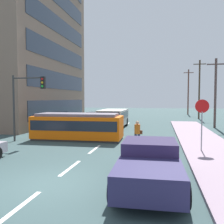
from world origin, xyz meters
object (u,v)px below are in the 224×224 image
object	(u,v)px
streetcar_tram	(78,126)
utility_pole_far	(199,88)
pickup_truck_parked	(149,164)
stop_sign	(202,114)
parked_sedan_furthest	(94,116)
utility_pole_distant	(188,91)
city_bus	(113,117)
pedestrian_crossing	(137,132)
utility_pole_mid	(215,92)
parked_sedan_mid	(61,125)
parked_sedan_far	(80,119)
traffic_light_mast	(26,95)

from	to	relation	value
streetcar_tram	utility_pole_far	bearing A→B (deg)	60.99
pickup_truck_parked	stop_sign	xyz separation A→B (m)	(2.66, 5.97, 1.40)
parked_sedan_furthest	utility_pole_distant	xyz separation A→B (m)	(14.24, 15.63, 3.84)
city_bus	utility_pole_distant	distance (m)	25.55
pedestrian_crossing	utility_pole_mid	size ratio (longest dim) A/B	0.23
pedestrian_crossing	pickup_truck_parked	world-z (taller)	pedestrian_crossing
parked_sedan_mid	stop_sign	world-z (taller)	stop_sign
parked_sedan_far	stop_sign	xyz separation A→B (m)	(11.52, -12.62, 1.57)
city_bus	pickup_truck_parked	bearing A→B (deg)	-74.69
city_bus	parked_sedan_far	world-z (taller)	city_bus
stop_sign	utility_pole_distant	bearing A→B (deg)	85.15
utility_pole_mid	utility_pole_far	xyz separation A→B (m)	(0.10, 11.47, 0.80)
stop_sign	streetcar_tram	bearing A→B (deg)	161.71
parked_sedan_mid	parked_sedan_far	size ratio (longest dim) A/B	1.03
city_bus	utility_pole_mid	size ratio (longest dim) A/B	0.72
utility_pole_distant	utility_pole_far	bearing A→B (deg)	-86.90
parked_sedan_mid	traffic_light_mast	xyz separation A→B (m)	(-0.23, -5.54, 2.68)
utility_pole_distant	traffic_light_mast	bearing A→B (deg)	-113.95
parked_sedan_furthest	pedestrian_crossing	bearing A→B (deg)	-66.24
utility_pole_mid	city_bus	bearing A→B (deg)	-169.40
utility_pole_far	utility_pole_distant	bearing A→B (deg)	93.10
parked_sedan_furthest	utility_pole_distant	size ratio (longest dim) A/B	0.51
streetcar_tram	parked_sedan_mid	world-z (taller)	streetcar_tram
streetcar_tram	utility_pole_mid	xyz separation A→B (m)	(11.65, 9.72, 2.77)
traffic_light_mast	parked_sedan_furthest	bearing A→B (deg)	89.21
pickup_truck_parked	stop_sign	bearing A→B (deg)	65.98
utility_pole_distant	pickup_truck_parked	bearing A→B (deg)	-97.91
parked_sedan_furthest	stop_sign	xyz separation A→B (m)	(11.37, -18.14, 1.57)
parked_sedan_mid	utility_pole_distant	size ratio (longest dim) A/B	0.53
parked_sedan_furthest	utility_pole_distant	world-z (taller)	utility_pole_distant
parked_sedan_mid	pickup_truck_parked	bearing A→B (deg)	-55.52
parked_sedan_furthest	pickup_truck_parked	bearing A→B (deg)	-70.13
stop_sign	utility_pole_far	bearing A→B (deg)	81.93
parked_sedan_furthest	utility_pole_far	xyz separation A→B (m)	(14.77, 5.81, 3.96)
utility_pole_distant	city_bus	bearing A→B (deg)	-113.35
pedestrian_crossing	parked_sedan_furthest	size ratio (longest dim) A/B	0.38
stop_sign	traffic_light_mast	distance (m)	11.72
parked_sedan_far	pickup_truck_parked	bearing A→B (deg)	-64.51
city_bus	parked_sedan_mid	distance (m)	5.68
pickup_truck_parked	traffic_light_mast	size ratio (longest dim) A/B	1.07
parked_sedan_furthest	utility_pole_far	distance (m)	16.36
pedestrian_crossing	utility_pole_mid	distance (m)	13.96
pickup_truck_parked	utility_pole_distant	xyz separation A→B (m)	(5.52, 39.74, 3.66)
city_bus	utility_pole_far	world-z (taller)	utility_pole_far
streetcar_tram	utility_pole_distant	size ratio (longest dim) A/B	0.78
city_bus	parked_sedan_far	distance (m)	4.85
pickup_truck_parked	parked_sedan_far	bearing A→B (deg)	115.49
pickup_truck_parked	traffic_light_mast	bearing A→B (deg)	141.35
utility_pole_distant	parked_sedan_furthest	bearing A→B (deg)	-132.32
stop_sign	traffic_light_mast	size ratio (longest dim) A/B	0.61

